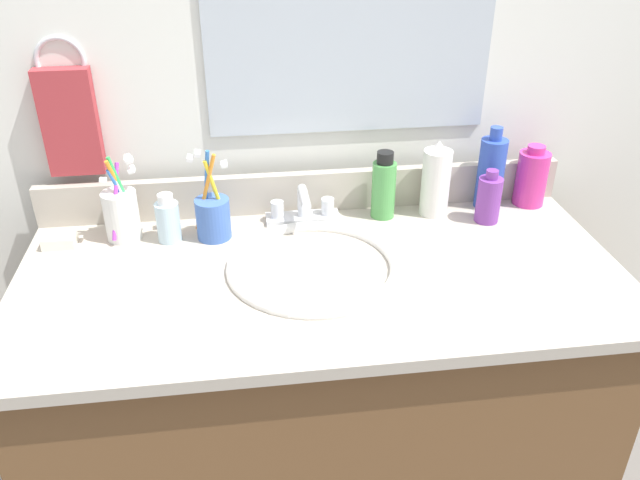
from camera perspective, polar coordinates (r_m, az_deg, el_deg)
The scene contains 17 objects.
vanity_cabinet at distance 1.50m, azimuth 0.15°, elevation -16.72°, with size 1.11×0.51×0.81m, color brown.
countertop at distance 1.23m, azimuth 0.18°, elevation -3.29°, with size 1.16×0.55×0.02m, color #B2A899.
backsplash at distance 1.44m, azimuth -1.26°, elevation 4.32°, with size 1.16×0.02×0.09m, color #B2A899.
back_wall at distance 1.60m, azimuth -1.43°, elevation -2.05°, with size 2.26×0.04×1.30m, color silver.
towel_ring at distance 1.41m, azimuth -22.01°, elevation 14.49°, with size 0.10×0.10×0.01m, color silver.
hand_towel at distance 1.42m, azimuth -21.25°, elevation 9.68°, with size 0.11×0.04×0.22m, color #A53338.
sink_basin at distance 1.25m, azimuth -0.51°, elevation -3.65°, with size 0.34×0.34×0.11m.
faucet at distance 1.39m, azimuth -1.53°, elevation 2.69°, with size 0.16×0.10×0.08m.
bottle_cream_purple at distance 1.43m, azimuth 14.71°, elevation 3.55°, with size 0.05×0.05×0.12m.
bottle_gel_clear at distance 1.35m, azimuth -13.31°, elevation 1.74°, with size 0.05×0.05×0.10m.
bottle_soap_pink at distance 1.53m, azimuth 18.22°, elevation 5.29°, with size 0.07×0.07×0.14m.
bottle_shampoo_blue at distance 1.49m, azimuth 14.88°, elevation 5.83°, with size 0.06×0.06×0.19m.
bottle_toner_green at distance 1.40m, azimuth 5.66°, elevation 4.67°, with size 0.05×0.05×0.15m.
bottle_lotion_white at distance 1.43m, azimuth 10.21°, elevation 5.15°, with size 0.06×0.06×0.17m.
cup_white_ceramic at distance 1.38m, azimuth -17.15°, elevation 2.29°, with size 0.07×0.09×0.18m.
cup_blue_plastic at distance 1.34m, azimuth -9.47°, elevation 2.11°, with size 0.08×0.07×0.19m.
soap_bar at distance 1.41m, azimuth -22.07°, elevation -0.06°, with size 0.06×0.04×0.02m, color white.
Camera 1 is at (-0.14, -1.03, 1.49)m, focal length 36.14 mm.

